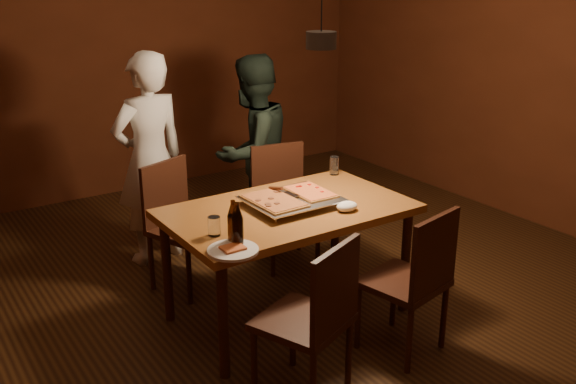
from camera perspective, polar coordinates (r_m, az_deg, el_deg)
room_shell at (r=3.91m, az=2.88°, el=8.22°), size 6.00×6.00×6.00m
dining_table at (r=3.99m, az=0.00°, el=-2.35°), size 1.50×0.90×0.75m
chair_far_left at (r=4.52m, az=-9.85°, el=-1.88°), size 0.54×0.54×0.49m
chair_far_right at (r=4.85m, az=-0.51°, el=-0.10°), size 0.50×0.50×0.49m
chair_near_left at (r=3.27m, az=2.57°, el=-10.25°), size 0.55×0.55×0.49m
chair_near_right at (r=3.71m, az=11.37°, el=-6.85°), size 0.50×0.50×0.49m
pizza_tray at (r=3.99m, az=0.35°, el=-0.87°), size 0.58×0.49×0.05m
pizza_meat at (r=3.91m, az=-1.26°, el=-0.75°), size 0.27×0.41×0.02m
pizza_cheese at (r=4.07m, az=1.97°, el=0.04°), size 0.22×0.35×0.02m
spatula at (r=3.99m, az=0.06°, el=-0.27°), size 0.13×0.25×0.04m
beer_bottle_a at (r=3.39m, az=-4.53°, el=-2.89°), size 0.06×0.06×0.24m
beer_bottle_b at (r=3.43m, az=-4.88°, el=-2.65°), size 0.06×0.06×0.24m
water_glass_left at (r=3.56m, az=-6.58°, el=-3.05°), size 0.07×0.07×0.11m
water_glass_right at (r=4.59m, az=4.14°, el=2.35°), size 0.06×0.06×0.13m
plate_slice at (r=3.37m, az=-4.92°, el=-5.17°), size 0.27×0.27×0.03m
napkin at (r=3.92m, az=5.26°, el=-1.27°), size 0.14×0.11×0.06m
diner_white at (r=4.88m, az=-12.18°, el=2.84°), size 0.63×0.46×1.60m
diner_dark at (r=5.07m, az=-3.16°, el=3.49°), size 0.90×0.80×1.54m
pendant_lamp at (r=3.85m, az=2.97°, el=13.48°), size 0.18×0.18×1.10m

